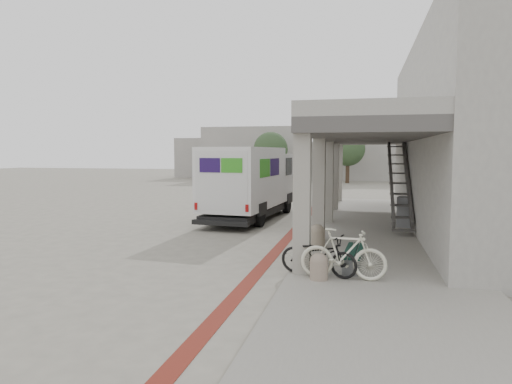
% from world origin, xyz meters
% --- Properties ---
extents(ground, '(120.00, 120.00, 0.00)m').
position_xyz_m(ground, '(0.00, 0.00, 0.00)').
color(ground, '#6A665B').
rests_on(ground, ground).
extents(bike_lane_stripe, '(0.35, 40.00, 0.01)m').
position_xyz_m(bike_lane_stripe, '(1.00, 2.00, 0.01)').
color(bike_lane_stripe, maroon).
rests_on(bike_lane_stripe, ground).
extents(sidewalk, '(4.40, 28.00, 0.12)m').
position_xyz_m(sidewalk, '(4.00, 0.00, 0.06)').
color(sidewalk, gray).
rests_on(sidewalk, ground).
extents(transit_building, '(7.60, 17.00, 7.00)m').
position_xyz_m(transit_building, '(6.83, 4.50, 3.40)').
color(transit_building, gray).
rests_on(transit_building, ground).
extents(distant_backdrop, '(28.00, 10.00, 6.50)m').
position_xyz_m(distant_backdrop, '(-2.84, 35.89, 2.70)').
color(distant_backdrop, gray).
rests_on(distant_backdrop, ground).
extents(tree_left, '(3.20, 3.20, 4.80)m').
position_xyz_m(tree_left, '(-5.00, 28.00, 3.18)').
color(tree_left, '#38281C').
rests_on(tree_left, ground).
extents(tree_mid, '(3.20, 3.20, 4.80)m').
position_xyz_m(tree_mid, '(2.00, 30.00, 3.18)').
color(tree_mid, '#38281C').
rests_on(tree_mid, ground).
extents(tree_right, '(3.20, 3.20, 4.80)m').
position_xyz_m(tree_right, '(10.00, 29.00, 3.18)').
color(tree_right, '#38281C').
rests_on(tree_right, ground).
extents(fedex_truck, '(2.82, 7.42, 3.10)m').
position_xyz_m(fedex_truck, '(-1.30, 5.29, 1.65)').
color(fedex_truck, black).
rests_on(fedex_truck, ground).
extents(bench, '(0.51, 1.88, 0.44)m').
position_xyz_m(bench, '(3.26, -2.77, 0.43)').
color(bench, slate).
rests_on(bench, sidewalk).
extents(bollard_near, '(0.40, 0.40, 0.59)m').
position_xyz_m(bollard_near, '(2.54, -3.99, 0.42)').
color(bollard_near, gray).
rests_on(bollard_near, sidewalk).
extents(bollard_far, '(0.46, 0.46, 0.69)m').
position_xyz_m(bollard_far, '(2.17, -0.59, 0.46)').
color(bollard_far, gray).
rests_on(bollard_far, sidewalk).
extents(utility_cabinet, '(0.64, 0.76, 1.12)m').
position_xyz_m(utility_cabinet, '(5.00, 3.95, 0.68)').
color(utility_cabinet, slate).
rests_on(utility_cabinet, sidewalk).
extents(bicycle_black, '(1.90, 1.05, 0.94)m').
position_xyz_m(bicycle_black, '(2.50, -3.68, 0.59)').
color(bicycle_black, black).
rests_on(bicycle_black, sidewalk).
extents(bicycle_cream, '(1.90, 0.59, 1.13)m').
position_xyz_m(bicycle_cream, '(3.06, -3.87, 0.68)').
color(bicycle_cream, beige).
rests_on(bicycle_cream, sidewalk).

